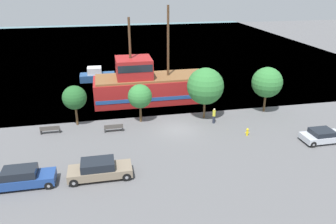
{
  "coord_description": "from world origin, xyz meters",
  "views": [
    {
      "loc": [
        -7.12,
        -29.82,
        14.64
      ],
      "look_at": [
        -0.67,
        2.0,
        1.2
      ],
      "focal_mm": 35.0,
      "sensor_mm": 36.0,
      "label": 1
    }
  ],
  "objects_px": {
    "pirate_ship": "(150,85)",
    "parked_car_curb_mid": "(322,136)",
    "parked_car_curb_front": "(22,178)",
    "parked_car_curb_rear": "(100,169)",
    "fire_hydrant": "(247,132)",
    "bench_promenade_east": "(114,128)",
    "moored_boat_dockside": "(97,75)",
    "pedestrian_walking_near": "(214,116)",
    "bench_promenade_west": "(50,129)"
  },
  "relations": [
    {
      "from": "pirate_ship",
      "to": "parked_car_curb_mid",
      "type": "height_order",
      "value": "pirate_ship"
    },
    {
      "from": "parked_car_curb_front",
      "to": "parked_car_curb_rear",
      "type": "distance_m",
      "value": 5.7
    },
    {
      "from": "parked_car_curb_front",
      "to": "parked_car_curb_mid",
      "type": "relative_size",
      "value": 1.21
    },
    {
      "from": "parked_car_curb_mid",
      "to": "parked_car_curb_rear",
      "type": "height_order",
      "value": "parked_car_curb_rear"
    },
    {
      "from": "fire_hydrant",
      "to": "bench_promenade_east",
      "type": "distance_m",
      "value": 13.44
    },
    {
      "from": "moored_boat_dockside",
      "to": "pedestrian_walking_near",
      "type": "distance_m",
      "value": 22.28
    },
    {
      "from": "parked_car_curb_mid",
      "to": "pedestrian_walking_near",
      "type": "distance_m",
      "value": 10.69
    },
    {
      "from": "parked_car_curb_mid",
      "to": "fire_hydrant",
      "type": "distance_m",
      "value": 6.95
    },
    {
      "from": "fire_hydrant",
      "to": "bench_promenade_west",
      "type": "height_order",
      "value": "bench_promenade_west"
    },
    {
      "from": "parked_car_curb_front",
      "to": "fire_hydrant",
      "type": "bearing_deg",
      "value": 13.03
    },
    {
      "from": "pirate_ship",
      "to": "parked_car_curb_mid",
      "type": "distance_m",
      "value": 20.48
    },
    {
      "from": "parked_car_curb_front",
      "to": "bench_promenade_east",
      "type": "height_order",
      "value": "parked_car_curb_front"
    },
    {
      "from": "parked_car_curb_front",
      "to": "pedestrian_walking_near",
      "type": "distance_m",
      "value": 19.61
    },
    {
      "from": "pirate_ship",
      "to": "fire_hydrant",
      "type": "relative_size",
      "value": 20.36
    },
    {
      "from": "fire_hydrant",
      "to": "bench_promenade_east",
      "type": "bearing_deg",
      "value": 165.02
    },
    {
      "from": "parked_car_curb_rear",
      "to": "moored_boat_dockside",
      "type": "bearing_deg",
      "value": 90.35
    },
    {
      "from": "fire_hydrant",
      "to": "pedestrian_walking_near",
      "type": "bearing_deg",
      "value": 123.49
    },
    {
      "from": "parked_car_curb_mid",
      "to": "pedestrian_walking_near",
      "type": "bearing_deg",
      "value": 144.69
    },
    {
      "from": "pirate_ship",
      "to": "bench_promenade_west",
      "type": "relative_size",
      "value": 8.14
    },
    {
      "from": "moored_boat_dockside",
      "to": "fire_hydrant",
      "type": "bearing_deg",
      "value": -56.48
    },
    {
      "from": "parked_car_curb_mid",
      "to": "pedestrian_walking_near",
      "type": "height_order",
      "value": "pedestrian_walking_near"
    },
    {
      "from": "pirate_ship",
      "to": "bench_promenade_west",
      "type": "bearing_deg",
      "value": -146.4
    },
    {
      "from": "moored_boat_dockside",
      "to": "pedestrian_walking_near",
      "type": "relative_size",
      "value": 3.05
    },
    {
      "from": "pirate_ship",
      "to": "bench_promenade_east",
      "type": "height_order",
      "value": "pirate_ship"
    },
    {
      "from": "bench_promenade_east",
      "to": "parked_car_curb_rear",
      "type": "bearing_deg",
      "value": -100.2
    },
    {
      "from": "bench_promenade_east",
      "to": "pedestrian_walking_near",
      "type": "height_order",
      "value": "pedestrian_walking_near"
    },
    {
      "from": "bench_promenade_east",
      "to": "bench_promenade_west",
      "type": "distance_m",
      "value": 6.35
    },
    {
      "from": "fire_hydrant",
      "to": "pedestrian_walking_near",
      "type": "distance_m",
      "value": 4.22
    },
    {
      "from": "moored_boat_dockside",
      "to": "fire_hydrant",
      "type": "height_order",
      "value": "moored_boat_dockside"
    },
    {
      "from": "parked_car_curb_mid",
      "to": "bench_promenade_west",
      "type": "xyz_separation_m",
      "value": [
        -25.69,
        7.01,
        -0.19
      ]
    },
    {
      "from": "bench_promenade_west",
      "to": "pedestrian_walking_near",
      "type": "xyz_separation_m",
      "value": [
        16.97,
        -0.83,
        0.41
      ]
    },
    {
      "from": "bench_promenade_west",
      "to": "fire_hydrant",
      "type": "bearing_deg",
      "value": -12.66
    },
    {
      "from": "pirate_ship",
      "to": "parked_car_curb_front",
      "type": "bearing_deg",
      "value": -126.43
    },
    {
      "from": "parked_car_curb_rear",
      "to": "pedestrian_walking_near",
      "type": "xyz_separation_m",
      "value": [
        12.14,
        8.16,
        0.1
      ]
    },
    {
      "from": "bench_promenade_east",
      "to": "fire_hydrant",
      "type": "bearing_deg",
      "value": -14.98
    },
    {
      "from": "parked_car_curb_mid",
      "to": "bench_promenade_east",
      "type": "height_order",
      "value": "parked_car_curb_mid"
    },
    {
      "from": "moored_boat_dockside",
      "to": "parked_car_curb_rear",
      "type": "bearing_deg",
      "value": -89.65
    },
    {
      "from": "pirate_ship",
      "to": "bench_promenade_west",
      "type": "distance_m",
      "value": 13.7
    },
    {
      "from": "bench_promenade_east",
      "to": "pedestrian_walking_near",
      "type": "bearing_deg",
      "value": 0.12
    },
    {
      "from": "bench_promenade_west",
      "to": "bench_promenade_east",
      "type": "bearing_deg",
      "value": -7.73
    },
    {
      "from": "moored_boat_dockside",
      "to": "pedestrian_walking_near",
      "type": "height_order",
      "value": "moored_boat_dockside"
    },
    {
      "from": "pirate_ship",
      "to": "bench_promenade_east",
      "type": "bearing_deg",
      "value": -120.99
    },
    {
      "from": "parked_car_curb_rear",
      "to": "fire_hydrant",
      "type": "height_order",
      "value": "parked_car_curb_rear"
    },
    {
      "from": "parked_car_curb_rear",
      "to": "pirate_ship",
      "type": "bearing_deg",
      "value": 68.52
    },
    {
      "from": "parked_car_curb_rear",
      "to": "fire_hydrant",
      "type": "relative_size",
      "value": 6.42
    },
    {
      "from": "bench_promenade_east",
      "to": "bench_promenade_west",
      "type": "relative_size",
      "value": 1.0
    },
    {
      "from": "moored_boat_dockside",
      "to": "pedestrian_walking_near",
      "type": "bearing_deg",
      "value": -56.48
    },
    {
      "from": "parked_car_curb_front",
      "to": "bench_promenade_east",
      "type": "distance_m",
      "value": 10.84
    },
    {
      "from": "moored_boat_dockside",
      "to": "bench_promenade_west",
      "type": "distance_m",
      "value": 18.35
    },
    {
      "from": "pirate_ship",
      "to": "fire_hydrant",
      "type": "bearing_deg",
      "value": -56.15
    }
  ]
}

